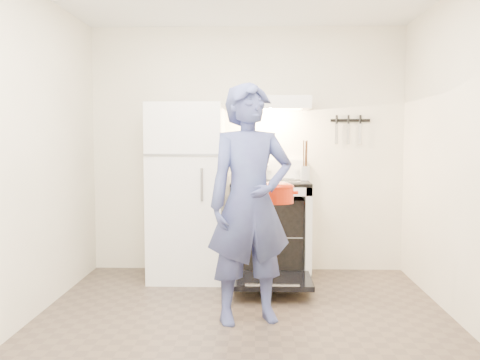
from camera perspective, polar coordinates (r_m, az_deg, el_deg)
name	(u,v)px	position (r m, az deg, el deg)	size (l,w,h in m)	color
floor	(243,330)	(3.97, 0.28, -15.74)	(3.60, 3.60, 0.00)	#4E4034
back_wall	(247,150)	(5.52, 0.78, 3.24)	(3.20, 0.02, 2.50)	white
refrigerator	(187,192)	(5.24, -5.65, -1.23)	(0.70, 0.70, 1.70)	white
stove_body	(270,231)	(5.28, 3.22, -5.45)	(0.76, 0.65, 0.92)	white
cooktop	(270,183)	(5.21, 3.24, -0.31)	(0.76, 0.65, 0.03)	black
backsplash	(270,169)	(5.49, 3.17, 1.14)	(0.76, 0.07, 0.20)	white
oven_door	(271,281)	(4.77, 3.38, -10.67)	(0.70, 0.54, 0.04)	black
oven_rack	(270,233)	(5.28, 3.22, -5.67)	(0.60, 0.52, 0.01)	slate
range_hood	(270,103)	(5.28, 3.26, 8.17)	(0.76, 0.50, 0.12)	white
knife_strip	(350,120)	(5.59, 11.67, 6.24)	(0.40, 0.02, 0.03)	black
pizza_stone	(272,232)	(5.25, 3.45, -5.56)	(0.31, 0.31, 0.02)	#846647
tea_kettle	(254,165)	(5.42, 1.49, 1.66)	(0.25, 0.21, 0.31)	silver
utensil_jar	(305,173)	(5.01, 6.97, 0.73)	(0.09, 0.09, 0.13)	silver
person	(250,204)	(3.96, 1.09, -2.53)	(0.65, 0.43, 1.78)	navy
dutch_oven	(276,195)	(4.35, 3.86, -1.58)	(0.36, 0.29, 0.23)	red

